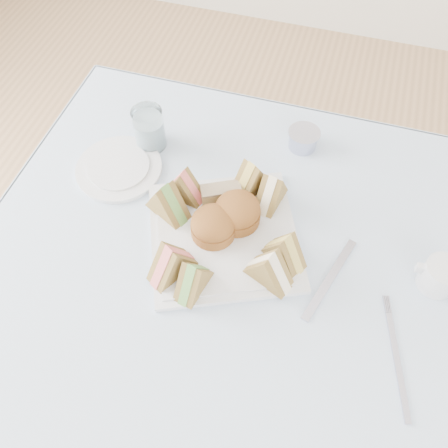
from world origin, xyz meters
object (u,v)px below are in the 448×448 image
(table, at_px, (222,341))
(creamer_jug, at_px, (440,276))
(serving_plate, at_px, (224,236))
(water_glass, at_px, (149,129))

(table, height_order, creamer_jug, creamer_jug)
(serving_plate, xyz_separation_m, water_glass, (-0.24, 0.20, 0.05))
(water_glass, bearing_deg, creamer_jug, -15.73)
(table, bearing_deg, serving_plate, 102.20)
(serving_plate, relative_size, water_glass, 2.88)
(creamer_jug, bearing_deg, water_glass, 162.90)
(table, relative_size, water_glass, 8.77)
(water_glass, bearing_deg, table, -47.77)
(water_glass, distance_m, creamer_jug, 0.68)
(water_glass, bearing_deg, serving_plate, -40.14)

